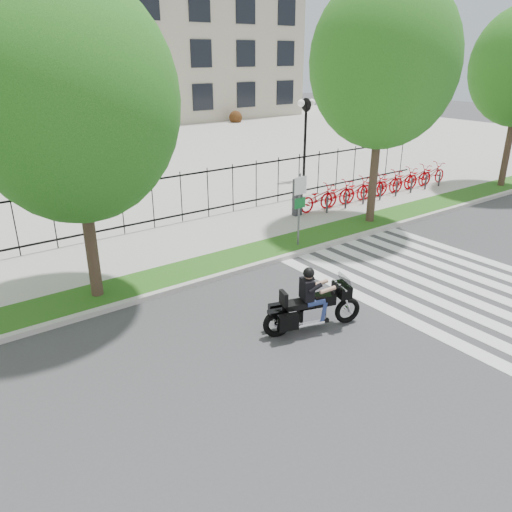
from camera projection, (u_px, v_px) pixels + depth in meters
ground at (321, 332)px, 12.18m from camera, size 120.00×120.00×0.00m
curb at (229, 274)px, 15.21m from camera, size 60.00×0.20×0.15m
grass_verge at (214, 265)px, 15.85m from camera, size 60.00×1.50×0.15m
sidewalk at (177, 242)px, 17.71m from camera, size 60.00×3.50×0.15m
plaza at (43, 163)px, 30.82m from camera, size 80.00×34.00×0.10m
crosswalk_stripes at (440, 282)px, 14.82m from camera, size 5.70×8.00×0.01m
iron_fence at (153, 202)px, 18.61m from camera, size 30.00×0.06×2.00m
lamp_post_right at (306, 119)px, 25.41m from camera, size 1.06×0.70×4.25m
street_tree_1 at (72, 101)px, 11.83m from camera, size 5.14×5.14×8.06m
street_tree_2 at (384, 62)px, 17.60m from camera, size 5.28×5.28×8.91m
bike_share_station at (380, 185)px, 23.00m from camera, size 10.09×0.89×1.50m
sign_pole_regulatory at (300, 200)px, 16.70m from camera, size 0.50×0.09×2.50m
motorcycle_rider at (313, 305)px, 12.05m from camera, size 2.54×1.17×2.01m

